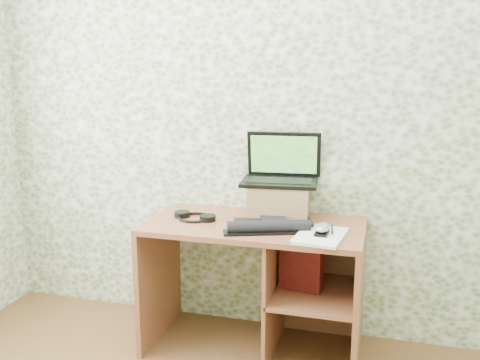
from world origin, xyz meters
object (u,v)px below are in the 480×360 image
(laptop, at_px, (281,171))
(keyboard, at_px, (271,225))
(riser, at_px, (279,201))
(notepad, at_px, (320,236))
(desk, at_px, (269,269))

(laptop, distance_m, keyboard, 0.36)
(riser, xyz_separation_m, laptop, (0.00, 0.05, 0.17))
(keyboard, height_order, notepad, keyboard)
(riser, bearing_deg, notepad, -46.25)
(desk, bearing_deg, laptop, 79.05)
(notepad, bearing_deg, riser, 140.68)
(keyboard, bearing_deg, riser, 71.15)
(laptop, distance_m, notepad, 0.50)
(desk, bearing_deg, notepad, -29.13)
(riser, xyz_separation_m, notepad, (0.27, -0.28, -0.09))
(desk, xyz_separation_m, keyboard, (0.03, -0.11, 0.29))
(riser, height_order, notepad, riser)
(desk, relative_size, laptop, 2.67)
(laptop, bearing_deg, notepad, -56.07)
(desk, bearing_deg, riser, 74.92)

